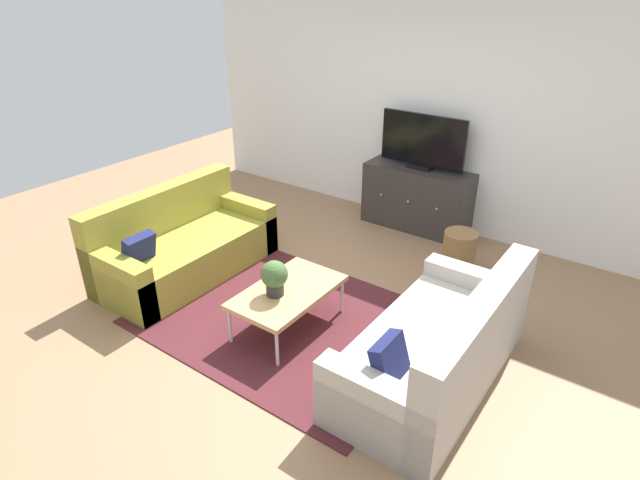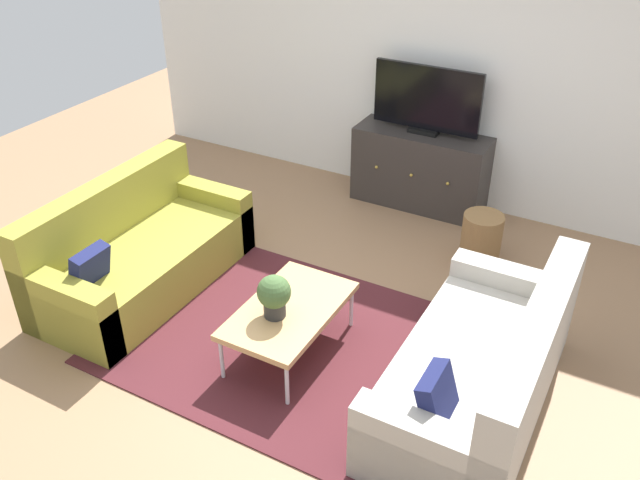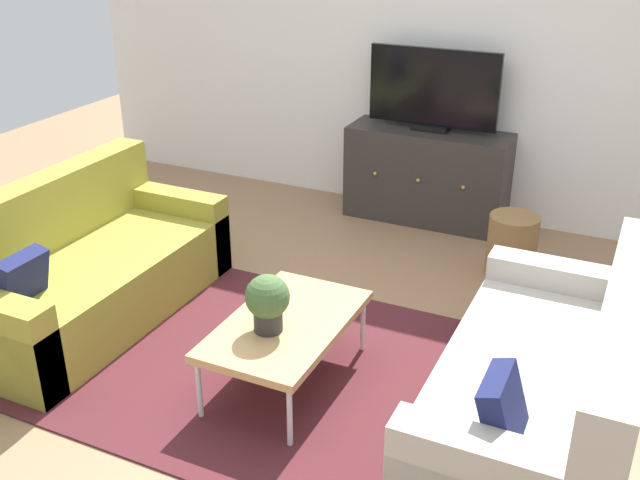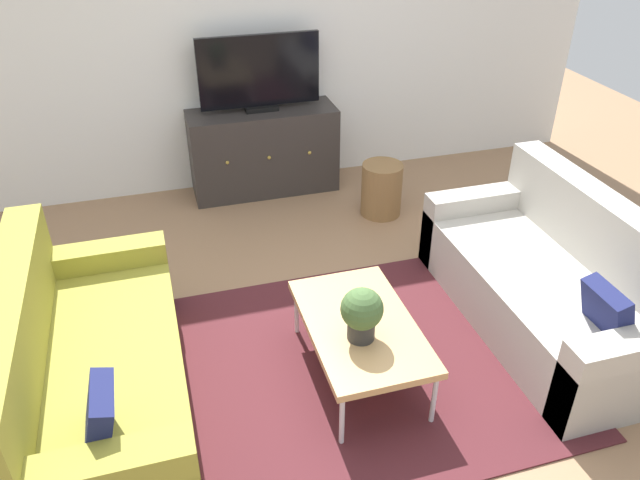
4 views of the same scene
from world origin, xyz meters
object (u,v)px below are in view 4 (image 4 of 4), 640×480
(wicker_basket, at_px, (381,189))
(couch_right_side, at_px, (556,285))
(couch_left_side, at_px, (82,376))
(coffee_table, at_px, (360,327))
(flat_screen_tv, at_px, (259,73))
(potted_plant, at_px, (362,312))
(tv_console, at_px, (264,151))

(wicker_basket, bearing_deg, couch_right_side, -71.75)
(couch_left_side, bearing_deg, coffee_table, -4.57)
(flat_screen_tv, height_order, wicker_basket, flat_screen_tv)
(coffee_table, relative_size, potted_plant, 3.20)
(potted_plant, relative_size, tv_console, 0.24)
(couch_right_side, distance_m, potted_plant, 1.46)
(couch_right_side, height_order, coffee_table, couch_right_side)
(coffee_table, distance_m, tv_console, 2.50)
(coffee_table, height_order, wicker_basket, wicker_basket)
(couch_left_side, height_order, couch_right_side, same)
(flat_screen_tv, bearing_deg, wicker_basket, -40.98)
(couch_right_side, xyz_separation_m, flat_screen_tv, (-1.40, 2.39, 0.78))
(coffee_table, height_order, potted_plant, potted_plant)
(tv_console, bearing_deg, flat_screen_tv, 90.00)
(tv_console, xyz_separation_m, flat_screen_tv, (0.00, 0.02, 0.69))
(couch_left_side, xyz_separation_m, couch_right_side, (2.88, 0.00, 0.00))
(couch_right_side, bearing_deg, potted_plant, -170.46)
(potted_plant, distance_m, wicker_basket, 2.11)
(coffee_table, xyz_separation_m, potted_plant, (-0.04, -0.12, 0.20))
(couch_left_side, xyz_separation_m, potted_plant, (1.47, -0.24, 0.28))
(couch_right_side, height_order, wicker_basket, couch_right_side)
(tv_console, distance_m, flat_screen_tv, 0.69)
(couch_right_side, distance_m, flat_screen_tv, 2.88)
(potted_plant, bearing_deg, flat_screen_tv, 89.67)
(tv_console, bearing_deg, coffee_table, -89.41)
(couch_right_side, bearing_deg, couch_left_side, 180.00)
(potted_plant, distance_m, tv_console, 2.62)
(couch_right_side, relative_size, wicker_basket, 4.03)
(wicker_basket, bearing_deg, potted_plant, -114.53)
(couch_left_side, relative_size, coffee_table, 1.82)
(coffee_table, xyz_separation_m, flat_screen_tv, (-0.03, 2.52, 0.71))
(flat_screen_tv, bearing_deg, tv_console, -90.00)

